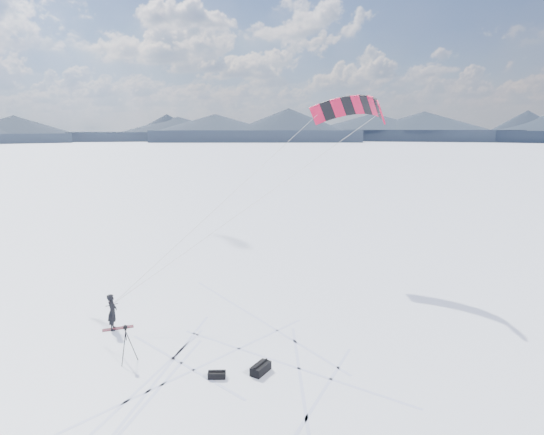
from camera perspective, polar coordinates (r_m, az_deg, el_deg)
name	(u,v)px	position (r m, az deg, el deg)	size (l,w,h in m)	color
ground	(151,369)	(18.67, -14.97, -17.90)	(1800.00, 1800.00, 0.00)	white
horizon_hills	(145,267)	(17.11, -15.65, -6.05)	(704.84, 706.81, 9.46)	black
snow_tracks	(137,382)	(18.01, -16.58, -19.14)	(17.62, 14.39, 0.01)	silver
snowkiter	(114,329)	(22.37, -19.26, -13.10)	(0.61, 0.40, 1.68)	black
snowboard	(118,328)	(22.36, -18.76, -13.03)	(1.36, 0.25, 0.04)	maroon
tripod	(126,339)	(19.02, -17.84, -14.26)	(0.66, 0.72, 1.49)	black
gear_bag_a	(261,368)	(17.80, -1.44, -18.40)	(0.95, 0.86, 0.39)	black
gear_bag_b	(217,375)	(17.62, -6.94, -18.99)	(0.71, 0.50, 0.29)	black
power_kite	(352,110)	(29.05, 9.95, 13.18)	(16.00, 7.16, 9.80)	red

